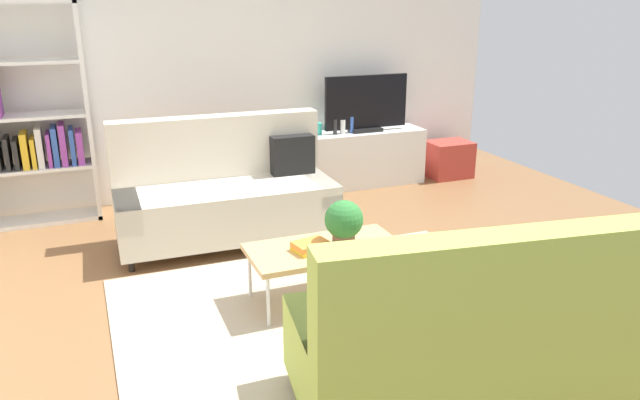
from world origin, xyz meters
TOP-DOWN VIEW (x-y plane):
  - ground_plane at (0.00, 0.00)m, footprint 7.68×7.68m
  - wall_far at (0.00, 2.80)m, footprint 6.40×0.12m
  - area_rug at (-0.04, -0.27)m, footprint 2.90×2.20m
  - couch_beige at (-0.38, 1.35)m, footprint 1.91×0.87m
  - couch_green at (0.28, -1.49)m, footprint 2.00×1.09m
  - coffee_table at (0.01, -0.07)m, footprint 1.10×0.56m
  - tv_console at (1.53, 2.46)m, footprint 1.40×0.44m
  - tv at (1.53, 2.44)m, footprint 1.00×0.20m
  - bookshelf at (-2.00, 2.48)m, footprint 1.10×0.36m
  - storage_trunk at (2.63, 2.36)m, footprint 0.52×0.40m
  - potted_plant at (0.12, -0.15)m, footprint 0.27×0.27m
  - table_book_0 at (-0.11, -0.10)m, footprint 0.28×0.23m
  - table_book_1 at (-0.11, -0.10)m, footprint 0.27×0.22m
  - vase_0 at (0.95, 2.51)m, footprint 0.13×0.13m
  - bottle_0 at (1.14, 2.42)m, footprint 0.04×0.04m
  - bottle_1 at (1.23, 2.42)m, footprint 0.06×0.06m
  - bottle_2 at (1.34, 2.42)m, footprint 0.04×0.04m

SIDE VIEW (x-z plane):
  - ground_plane at x=0.00m, z-range 0.00..0.00m
  - area_rug at x=-0.04m, z-range 0.00..0.01m
  - storage_trunk at x=2.63m, z-range 0.00..0.44m
  - tv_console at x=1.53m, z-range 0.00..0.64m
  - coffee_table at x=0.01m, z-range 0.18..0.60m
  - table_book_0 at x=-0.11m, z-range 0.42..0.45m
  - couch_beige at x=-0.38m, z-range -0.11..0.99m
  - couch_green at x=0.28m, z-range -0.10..1.00m
  - table_book_1 at x=-0.11m, z-range 0.45..0.48m
  - potted_plant at x=0.12m, z-range 0.44..0.80m
  - vase_0 at x=0.95m, z-range 0.64..0.76m
  - bottle_1 at x=1.23m, z-range 0.64..0.80m
  - bottle_0 at x=1.14m, z-range 0.64..0.81m
  - bottle_2 at x=1.34m, z-range 0.64..0.82m
  - tv at x=1.53m, z-range 0.63..1.27m
  - bookshelf at x=-2.00m, z-range -0.07..2.03m
  - wall_far at x=0.00m, z-range 0.00..2.90m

